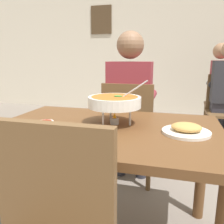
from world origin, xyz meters
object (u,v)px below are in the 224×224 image
at_px(chair_diner_main, 129,128).
at_px(rice_plate, 74,137).
at_px(sauce_dish, 46,123).
at_px(dining_table_main, 105,144).
at_px(patron_bg_left, 221,83).
at_px(curry_bowl, 115,102).
at_px(diner_main, 130,100).
at_px(appetizer_plate, 186,130).

height_order(chair_diner_main, rice_plate, chair_diner_main).
bearing_deg(sauce_dish, chair_diner_main, 66.01).
relative_size(dining_table_main, patron_bg_left, 0.96).
height_order(curry_bowl, rice_plate, curry_bowl).
distance_m(chair_diner_main, rice_plate, 1.01).
bearing_deg(rice_plate, curry_bowl, 72.90).
xyz_separation_m(diner_main, patron_bg_left, (1.00, 1.71, 0.00)).
bearing_deg(patron_bg_left, curry_bowl, -111.80).
height_order(dining_table_main, patron_bg_left, patron_bg_left).
bearing_deg(sauce_dish, dining_table_main, 8.40).
bearing_deg(chair_diner_main, sauce_dish, -113.99).
bearing_deg(appetizer_plate, diner_main, 119.61).
xyz_separation_m(chair_diner_main, appetizer_plate, (0.43, -0.73, 0.23)).
bearing_deg(rice_plate, sauce_dish, 141.82).
xyz_separation_m(diner_main, appetizer_plate, (0.43, -0.76, -0.00)).
xyz_separation_m(appetizer_plate, patron_bg_left, (0.57, 2.47, 0.00)).
bearing_deg(curry_bowl, patron_bg_left, 68.20).
height_order(diner_main, rice_plate, diner_main).
distance_m(curry_bowl, rice_plate, 0.36).
relative_size(dining_table_main, curry_bowl, 3.80).
xyz_separation_m(rice_plate, patron_bg_left, (1.06, 2.73, 0.00)).
bearing_deg(appetizer_plate, dining_table_main, 178.42).
xyz_separation_m(curry_bowl, sauce_dish, (-0.38, -0.11, -0.12)).
relative_size(rice_plate, sauce_dish, 2.67).
relative_size(dining_table_main, chair_diner_main, 1.40).
distance_m(rice_plate, appetizer_plate, 0.56).
height_order(dining_table_main, rice_plate, rice_plate).
distance_m(diner_main, patron_bg_left, 1.98).
height_order(chair_diner_main, sauce_dish, chair_diner_main).
distance_m(curry_bowl, sauce_dish, 0.41).
relative_size(dining_table_main, diner_main, 0.96).
bearing_deg(appetizer_plate, chair_diner_main, 120.71).
relative_size(chair_diner_main, curry_bowl, 2.71).
height_order(rice_plate, sauce_dish, rice_plate).
relative_size(diner_main, rice_plate, 5.46).
distance_m(chair_diner_main, sauce_dish, 0.87).
xyz_separation_m(dining_table_main, curry_bowl, (0.04, 0.06, 0.23)).
relative_size(dining_table_main, rice_plate, 5.26).
bearing_deg(dining_table_main, curry_bowl, 58.73).
relative_size(diner_main, curry_bowl, 3.94).
relative_size(chair_diner_main, diner_main, 0.69).
bearing_deg(dining_table_main, diner_main, 90.00).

